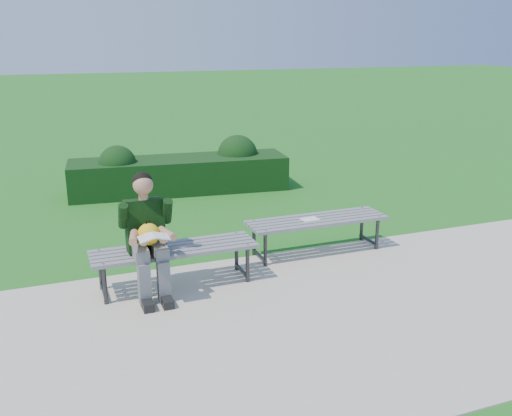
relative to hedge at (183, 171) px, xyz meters
The scene contains 7 objects.
ground 3.57m from the hedge, 98.43° to the right, with size 80.00×80.00×0.00m.
walkway 5.30m from the hedge, 95.65° to the right, with size 30.00×3.50×0.02m.
hedge is the anchor object (origin of this frame).
bench_left 4.19m from the hedge, 105.05° to the right, with size 1.80×0.50×0.46m.
bench_right 3.76m from the hedge, 77.18° to the right, with size 1.80×0.50×0.46m.
seated_boy 4.38m from the hedge, 108.54° to the right, with size 0.56×0.76×1.31m.
paper_sheet 3.74m from the hedge, 78.67° to the right, with size 0.23×0.18×0.01m.
Camera 1 is at (-1.81, -6.29, 2.67)m, focal length 40.00 mm.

